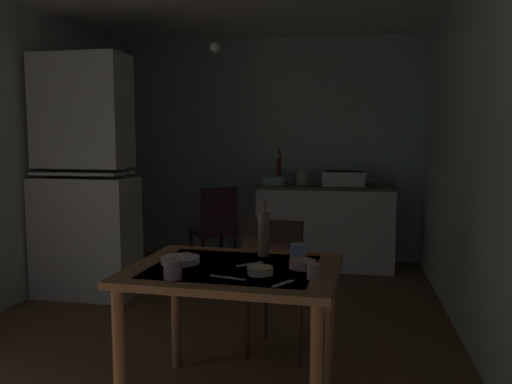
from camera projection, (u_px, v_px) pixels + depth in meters
The scene contains 25 objects.
ground_plane at pixel (218, 320), 3.80m from camera, with size 5.25×5.25×0.00m, color brown.
wall_back at pixel (267, 149), 5.79m from camera, with size 3.56×0.10×2.49m, color #ACC7B4.
wall_left at pixel (1, 154), 4.01m from camera, with size 0.10×4.35×2.49m, color #AEC5B0.
wall_right at pixel (475, 157), 3.34m from camera, with size 0.10×4.35×2.49m, color #B0C9B7.
hutch_cabinet at pixel (85, 185), 4.32m from camera, with size 0.85×0.45×2.07m.
counter_cabinet at pixel (325, 226), 5.39m from camera, with size 1.44×0.64×0.87m.
sink_basin at pixel (344, 178), 5.30m from camera, with size 0.44×0.34×0.15m.
hand_pump at pixel (279, 169), 5.46m from camera, with size 0.05×0.27×0.39m.
mixing_bowl_counter at pixel (273, 181), 5.39m from camera, with size 0.26×0.26×0.09m, color #ADD1C1.
stoneware_crock at pixel (302, 178), 5.37m from camera, with size 0.13×0.13×0.15m, color beige.
dining_table at pixel (234, 285), 2.52m from camera, with size 1.06×0.85×0.73m.
chair_far_side at pixel (278, 284), 3.13m from camera, with size 0.46×0.46×0.89m.
chair_by_counter at pixel (215, 228), 5.05m from camera, with size 0.56×0.56×0.89m.
serving_bowl_wide at pixel (260, 271), 2.36m from camera, with size 0.12×0.12×0.04m, color beige.
soup_bowl_small at pixel (180, 260), 2.57m from camera, with size 0.20×0.20×0.03m, color white.
sauce_dish at pixel (303, 264), 2.47m from camera, with size 0.14×0.14×0.04m, color tan.
teacup_cream at pixel (173, 270), 2.28m from camera, with size 0.08×0.08×0.09m, color tan.
mug_tall at pixel (298, 251), 2.66m from camera, with size 0.09×0.09×0.08m, color #9EB2C6.
mug_dark at pixel (314, 272), 2.28m from camera, with size 0.06×0.06×0.07m, color tan.
glass_bottle at pixel (263, 233), 2.72m from camera, with size 0.06×0.06×0.31m.
table_knife at pixel (227, 278), 2.30m from camera, with size 0.18×0.02×0.01m, color silver.
teaspoon_near_bowl at pixel (250, 264), 2.54m from camera, with size 0.16×0.02×0.01m, color beige.
teaspoon_by_cup at pixel (178, 254), 2.77m from camera, with size 0.15×0.02×0.01m, color beige.
serving_spoon at pixel (283, 284), 2.20m from camera, with size 0.13×0.02×0.01m, color beige.
pendant_bulb at pixel (215, 47), 3.82m from camera, with size 0.08×0.08×0.08m, color #F9EFCC.
Camera 1 is at (0.98, -3.56, 1.37)m, focal length 35.27 mm.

